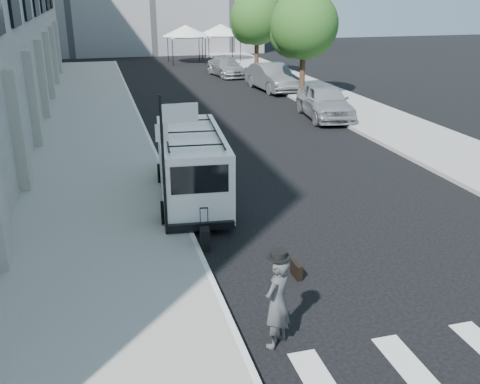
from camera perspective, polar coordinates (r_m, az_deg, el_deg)
ground at (r=11.50m, az=7.71°, el=-10.21°), size 120.00×120.00×0.00m
sidewalk_left at (r=25.69m, az=-15.46°, el=6.86°), size 4.50×48.00×0.15m
sidewalk_right at (r=32.35m, az=8.90°, el=10.07°), size 4.00×56.00×0.15m
sign_pole at (r=12.76m, az=-7.28°, el=5.91°), size 1.03×0.07×3.50m
tree_near at (r=31.44m, az=6.57°, el=17.05°), size 3.80×3.83×6.03m
tree_far at (r=39.94m, az=1.61°, el=17.89°), size 3.80×3.83×6.03m
tent_left at (r=47.82m, az=-5.81°, el=16.73°), size 4.00×4.00×3.20m
tent_right at (r=48.95m, az=-2.06°, el=16.90°), size 4.00×4.00×3.20m
businessman at (r=9.37m, az=3.99°, el=-11.65°), size 0.75×0.71×1.72m
briefcase at (r=11.82m, az=6.02°, el=-8.25°), size 0.13×0.44×0.34m
suitcase at (r=12.94m, az=-3.76°, el=-5.00°), size 0.28×0.39×1.02m
cargo_van at (r=15.77m, az=-5.23°, el=2.91°), size 2.33×5.61×2.08m
parked_car_a at (r=26.77m, az=9.03°, el=9.54°), size 2.56×5.10×1.67m
parked_car_b at (r=34.23m, az=3.43°, el=12.12°), size 2.21×5.16×1.65m
parked_car_c at (r=40.27m, az=-1.47°, el=13.18°), size 2.43×4.76×1.32m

